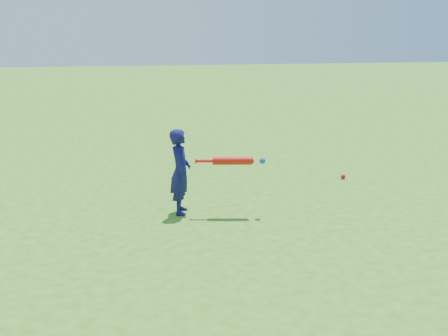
{
  "coord_description": "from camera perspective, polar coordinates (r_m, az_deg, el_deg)",
  "views": [
    {
      "loc": [
        -0.65,
        -5.26,
        1.92
      ],
      "look_at": [
        0.93,
        0.04,
        0.54
      ],
      "focal_mm": 40.0,
      "sensor_mm": 36.0,
      "label": 1
    }
  ],
  "objects": [
    {
      "name": "ground",
      "position": [
        5.63,
        -9.02,
        -6.05
      ],
      "size": [
        80.0,
        80.0,
        0.0
      ],
      "primitive_type": "plane",
      "color": "#36771C",
      "rests_on": "ground"
    },
    {
      "name": "child",
      "position": [
        5.72,
        -5.01,
        -0.43
      ],
      "size": [
        0.31,
        0.41,
        0.99
      ],
      "primitive_type": "imported",
      "rotation": [
        0.0,
        0.0,
        1.33
      ],
      "color": "#13104E",
      "rests_on": "ground"
    },
    {
      "name": "ground_ball_red",
      "position": [
        7.47,
        13.46,
        -0.95
      ],
      "size": [
        0.07,
        0.07,
        0.07
      ],
      "primitive_type": "sphere",
      "color": "red",
      "rests_on": "ground"
    },
    {
      "name": "bat_swing",
      "position": [
        5.63,
        1.22,
        0.81
      ],
      "size": [
        0.77,
        0.27,
        0.09
      ],
      "rotation": [
        0.0,
        0.0,
        -0.28
      ],
      "color": "red",
      "rests_on": "ground"
    }
  ]
}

